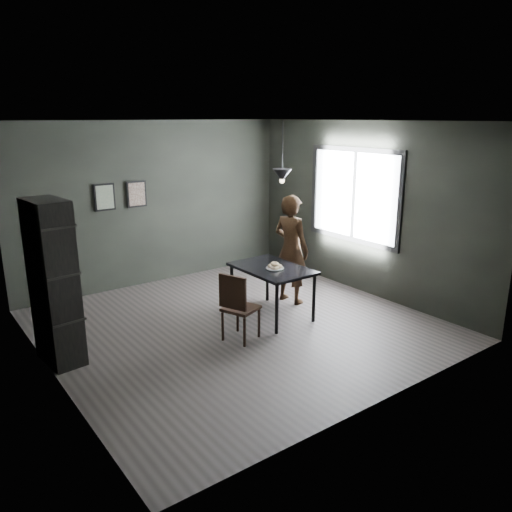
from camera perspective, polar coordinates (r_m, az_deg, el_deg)
ground at (r=7.15m, az=-2.03°, el=-7.89°), size 5.00×5.00×0.00m
back_wall at (r=8.85m, az=-11.41°, el=5.90°), size 5.00×0.10×2.80m
ceiling at (r=6.55m, az=-2.28°, el=15.16°), size 5.00×5.00×0.02m
window_assembly at (r=8.44m, az=11.12°, el=6.82°), size 0.04×1.96×1.56m
cafe_table at (r=7.25m, az=1.82°, el=-1.89°), size 0.80×1.20×0.75m
white_plate at (r=7.15m, az=2.17°, el=-1.44°), size 0.23×0.23×0.01m
donut_pile at (r=7.13m, az=2.18°, el=-1.15°), size 0.21×0.21×0.09m
woman at (r=7.79m, az=4.02°, el=0.77°), size 0.53×0.70×1.72m
wood_chair at (r=6.48m, az=-2.17°, el=-5.42°), size 0.52×0.52×0.93m
shelf_unit at (r=6.26m, az=-22.12°, el=-2.92°), size 0.44×0.69×1.97m
pendant_lamp at (r=7.19m, az=3.00°, el=9.21°), size 0.28×0.28×0.86m
framed_print_left at (r=8.45m, az=-16.92°, el=6.45°), size 0.34×0.04×0.44m
framed_print_right at (r=8.65m, az=-13.49°, el=6.90°), size 0.34×0.04×0.44m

